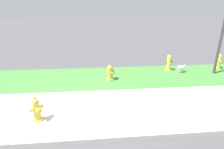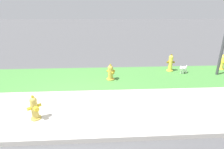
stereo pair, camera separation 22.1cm
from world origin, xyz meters
The scene contains 9 objects.
ground_plane centered at (0.00, 0.00, 0.00)m, with size 120.00×120.00×0.00m, color #515154.
sidewalk_pavement centered at (0.00, 0.00, 0.01)m, with size 18.00×2.48×0.01m, color #BCB7AD.
grass_verge centered at (0.00, 2.58, 0.00)m, with size 18.00×2.68×0.01m, color #47893D.
street_curb centered at (0.00, -1.32, 0.06)m, with size 18.00×0.16×0.12m, color #BCB7AD.
fire_hydrant_near_corner centered at (6.78, 3.28, 0.36)m, with size 0.36×0.32×0.74m.
fire_hydrant_at_driveway centered at (1.37, 2.28, 0.31)m, with size 0.36×0.36×0.66m.
fire_hydrant_far_end centered at (4.22, 3.21, 0.39)m, with size 0.37×0.34×0.81m.
fire_hydrant_by_grass_verge centered at (-0.72, -0.42, 0.33)m, with size 0.33×0.33×0.68m.
small_white_dog centered at (4.69, 2.84, 0.24)m, with size 0.43×0.34×0.41m.
Camera 1 is at (0.82, -4.42, 2.67)m, focal length 28.00 mm.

